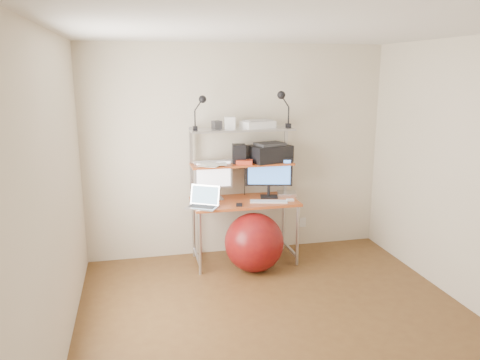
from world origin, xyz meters
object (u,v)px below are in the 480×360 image
Objects in this scene: monitor_silver at (214,177)px; laptop at (204,202)px; exercise_ball at (254,242)px; printer at (270,153)px; monitor_black at (269,174)px.

monitor_silver reaches higher than laptop.
laptop is at bearing 165.96° from exercise_ball.
monitor_silver is 1.17× the size of laptop.
printer is (0.83, 0.31, 0.47)m from laptop.
exercise_ball is at bearing -112.81° from monitor_black.
printer is (0.67, 0.00, 0.25)m from monitor_silver.
monitor_silver is 0.88m from exercise_ball.
monitor_silver is at bearing -173.01° from monitor_black.
monitor_black is 1.02× the size of printer.
exercise_ball is (0.37, -0.44, -0.67)m from monitor_silver.
printer is 1.07m from exercise_ball.
printer is at bearing 56.15° from exercise_ball.
monitor_black reaches higher than monitor_silver.
monitor_black is 0.87m from laptop.
monitor_silver reaches higher than exercise_ball.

